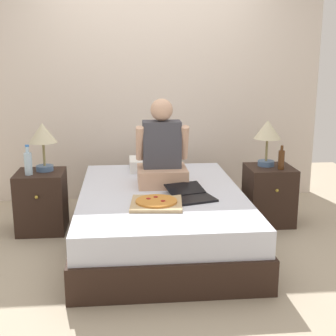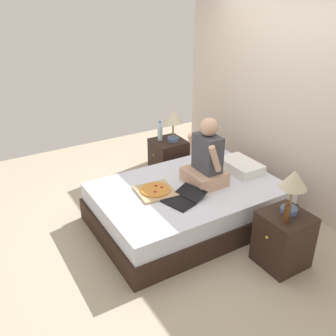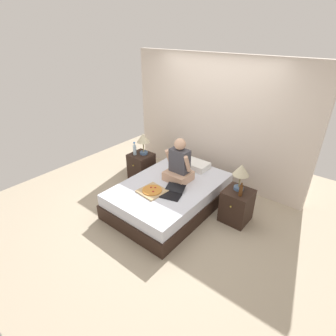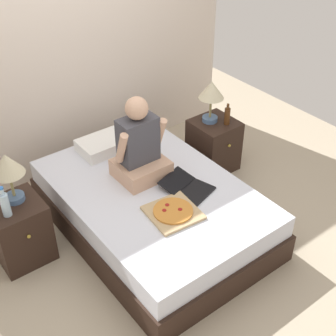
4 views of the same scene
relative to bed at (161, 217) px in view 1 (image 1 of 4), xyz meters
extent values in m
plane|color=tan|center=(0.00, 0.00, -0.23)|extent=(5.84, 5.84, 0.00)
cube|color=beige|center=(0.00, 1.42, 1.02)|extent=(3.84, 0.12, 2.50)
cube|color=black|center=(0.00, 0.00, -0.10)|extent=(1.44, 2.12, 0.27)
cube|color=silver|center=(0.00, 0.00, 0.14)|extent=(1.40, 2.05, 0.21)
cube|color=black|center=(-1.10, 0.40, 0.05)|extent=(0.44, 0.44, 0.57)
sphere|color=gold|center=(-1.10, 0.17, 0.17)|extent=(0.03, 0.03, 0.03)
cylinder|color=#4C6B93|center=(-1.06, 0.45, 0.36)|extent=(0.16, 0.16, 0.05)
cylinder|color=olive|center=(-1.06, 0.45, 0.50)|extent=(0.02, 0.02, 0.22)
cone|color=beige|center=(-1.06, 0.45, 0.70)|extent=(0.26, 0.26, 0.18)
cylinder|color=silver|center=(-1.18, 0.31, 0.44)|extent=(0.07, 0.07, 0.20)
cylinder|color=silver|center=(-1.18, 0.31, 0.57)|extent=(0.03, 0.03, 0.06)
cylinder|color=blue|center=(-1.18, 0.31, 0.60)|extent=(0.04, 0.04, 0.02)
cube|color=black|center=(1.10, 0.40, 0.05)|extent=(0.44, 0.44, 0.57)
sphere|color=gold|center=(1.10, 0.17, 0.17)|extent=(0.03, 0.03, 0.03)
cylinder|color=#4C6B93|center=(1.07, 0.45, 0.36)|extent=(0.16, 0.16, 0.05)
cylinder|color=olive|center=(1.07, 0.45, 0.50)|extent=(0.02, 0.02, 0.22)
cone|color=beige|center=(1.07, 0.45, 0.70)|extent=(0.26, 0.26, 0.18)
cylinder|color=#512D14|center=(1.17, 0.30, 0.43)|extent=(0.06, 0.06, 0.18)
cylinder|color=#512D14|center=(1.17, 0.30, 0.54)|extent=(0.03, 0.03, 0.05)
cube|color=white|center=(0.00, 0.78, 0.30)|extent=(0.52, 0.34, 0.12)
cube|color=tan|center=(0.03, 0.21, 0.32)|extent=(0.44, 0.40, 0.16)
cube|color=#3F3F47|center=(0.03, 0.24, 0.61)|extent=(0.34, 0.20, 0.42)
sphere|color=tan|center=(0.03, 0.24, 0.92)|extent=(0.20, 0.20, 0.20)
cylinder|color=tan|center=(-0.17, 0.19, 0.63)|extent=(0.07, 0.18, 0.32)
cylinder|color=tan|center=(0.23, 0.19, 0.63)|extent=(0.07, 0.18, 0.32)
cube|color=black|center=(0.25, -0.29, 0.25)|extent=(0.37, 0.30, 0.02)
cube|color=black|center=(0.20, -0.09, 0.28)|extent=(0.36, 0.28, 0.06)
cube|color=tan|center=(-0.07, -0.39, 0.25)|extent=(0.44, 0.44, 0.03)
cylinder|color=#CC7F33|center=(-0.07, -0.39, 0.27)|extent=(0.33, 0.33, 0.02)
cylinder|color=maroon|center=(-0.13, -0.35, 0.28)|extent=(0.04, 0.04, 0.00)
cylinder|color=maroon|center=(-0.02, -0.42, 0.28)|extent=(0.04, 0.04, 0.00)
cylinder|color=maroon|center=(-0.07, -0.31, 0.28)|extent=(0.04, 0.04, 0.00)
camera|label=1|loc=(-0.31, -3.90, 1.40)|focal=50.00mm
camera|label=2|loc=(3.08, -2.11, 2.32)|focal=40.00mm
camera|label=3|loc=(2.45, -3.04, 2.65)|focal=28.00mm
camera|label=4|loc=(-1.86, -2.66, 2.79)|focal=50.00mm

